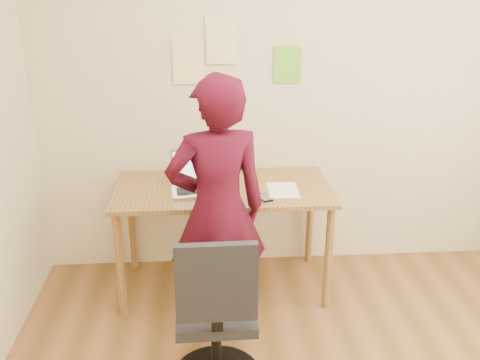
{
  "coord_description": "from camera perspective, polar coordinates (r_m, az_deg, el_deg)",
  "views": [
    {
      "loc": [
        -0.6,
        -1.85,
        2.02
      ],
      "look_at": [
        -0.4,
        0.95,
        0.95
      ],
      "focal_mm": 40.0,
      "sensor_mm": 36.0,
      "label": 1
    }
  ],
  "objects": [
    {
      "name": "room",
      "position": [
        2.05,
        13.23,
        1.29
      ],
      "size": [
        3.58,
        3.58,
        2.78
      ],
      "color": "brown",
      "rests_on": "ground"
    },
    {
      "name": "desk",
      "position": [
        3.5,
        -1.82,
        -2.07
      ],
      "size": [
        1.4,
        0.7,
        0.74
      ],
      "color": "olive",
      "rests_on": "ground"
    },
    {
      "name": "laptop",
      "position": [
        3.43,
        -4.56,
        -0.18
      ],
      "size": [
        0.36,
        0.32,
        0.24
      ],
      "rotation": [
        0.0,
        0.0,
        0.09
      ],
      "color": "#AEAEB5",
      "rests_on": "desk"
    },
    {
      "name": "paper_sheet",
      "position": [
        3.43,
        4.61,
        -1.06
      ],
      "size": [
        0.2,
        0.28,
        0.0
      ],
      "primitive_type": "cube",
      "rotation": [
        0.0,
        0.0,
        -0.03
      ],
      "color": "white",
      "rests_on": "desk"
    },
    {
      "name": "phone",
      "position": [
        3.29,
        2.61,
        -1.9
      ],
      "size": [
        0.1,
        0.14,
        0.01
      ],
      "rotation": [
        0.0,
        0.0,
        0.33
      ],
      "color": "black",
      "rests_on": "desk"
    },
    {
      "name": "wall_note_left",
      "position": [
        3.62,
        -5.51,
        12.49
      ],
      "size": [
        0.21,
        0.0,
        0.3
      ],
      "primitive_type": "cube",
      "color": "#F0D98F",
      "rests_on": "room"
    },
    {
      "name": "wall_note_mid",
      "position": [
        3.61,
        -1.96,
        14.63
      ],
      "size": [
        0.21,
        0.0,
        0.3
      ],
      "primitive_type": "cube",
      "color": "#F0D98F",
      "rests_on": "room"
    },
    {
      "name": "wall_note_right",
      "position": [
        3.67,
        5.1,
        12.14
      ],
      "size": [
        0.18,
        0.0,
        0.24
      ],
      "primitive_type": "cube",
      "color": "#69C42C",
      "rests_on": "room"
    },
    {
      "name": "office_chair",
      "position": [
        2.78,
        -2.54,
        -15.1
      ],
      "size": [
        0.47,
        0.47,
        0.91
      ],
      "rotation": [
        0.0,
        0.0,
        0.02
      ],
      "color": "black",
      "rests_on": "ground"
    },
    {
      "name": "person",
      "position": [
        3.01,
        -2.43,
        -3.36
      ],
      "size": [
        0.63,
        0.48,
        1.57
      ],
      "primitive_type": "imported",
      "rotation": [
        0.0,
        0.0,
        3.33
      ],
      "color": "#3B0817",
      "rests_on": "ground"
    }
  ]
}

